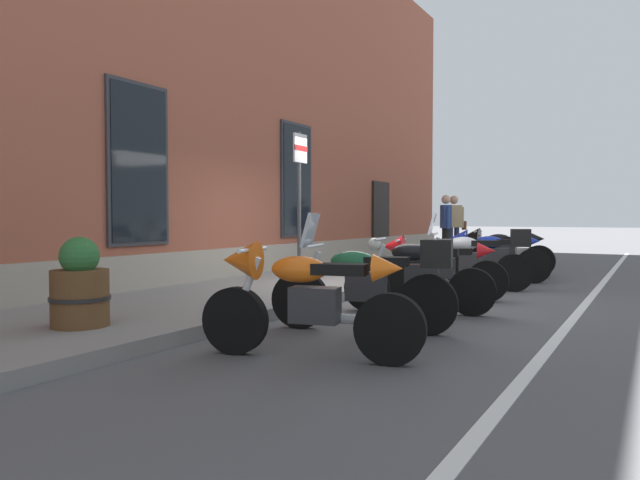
{
  "coord_description": "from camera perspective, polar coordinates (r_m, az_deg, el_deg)",
  "views": [
    {
      "loc": [
        -8.81,
        -4.1,
        1.28
      ],
      "look_at": [
        -0.89,
        0.45,
        0.92
      ],
      "focal_mm": 33.06,
      "sensor_mm": 36.0,
      "label": 1
    }
  ],
  "objects": [
    {
      "name": "barrel_planter",
      "position": [
        6.56,
        -22.22,
        -4.35
      ],
      "size": [
        0.61,
        0.61,
        0.92
      ],
      "color": "brown",
      "rests_on": "sidewalk"
    },
    {
      "name": "ground_plane",
      "position": [
        9.8,
        4.9,
        -5.28
      ],
      "size": [
        140.0,
        140.0,
        0.0
      ],
      "primitive_type": "plane",
      "color": "#4C4C4F"
    },
    {
      "name": "motorcycle_black_sport",
      "position": [
        13.58,
        17.0,
        -0.89
      ],
      "size": [
        0.62,
        2.17,
        1.04
      ],
      "color": "black",
      "rests_on": "ground_plane"
    },
    {
      "name": "motorcycle_black_naked",
      "position": [
        7.95,
        9.34,
        -3.5
      ],
      "size": [
        0.69,
        2.0,
        1.0
      ],
      "color": "black",
      "rests_on": "ground_plane"
    },
    {
      "name": "pedestrian_tan_coat",
      "position": [
        16.33,
        12.84,
        1.6
      ],
      "size": [
        0.52,
        0.52,
        1.7
      ],
      "color": "#2D3351",
      "rests_on": "sidewalk"
    },
    {
      "name": "motorcycle_red_sport",
      "position": [
        9.37,
        10.75,
        -2.31
      ],
      "size": [
        0.65,
        2.14,
        0.99
      ],
      "color": "black",
      "rests_on": "ground_plane"
    },
    {
      "name": "lane_stripe",
      "position": [
        8.95,
        23.93,
        -6.16
      ],
      "size": [
        28.91,
        0.12,
        0.01
      ],
      "primitive_type": "cube",
      "color": "silver",
      "rests_on": "ground_plane"
    },
    {
      "name": "brick_pub_facade",
      "position": [
        13.64,
        -18.96,
        14.2
      ],
      "size": [
        22.91,
        6.11,
        8.28
      ],
      "color": "brown",
      "rests_on": "ground_plane"
    },
    {
      "name": "motorcycle_green_touring",
      "position": [
        6.58,
        5.01,
        -4.12
      ],
      "size": [
        0.84,
        2.08,
        1.33
      ],
      "color": "black",
      "rests_on": "ground_plane"
    },
    {
      "name": "sidewalk",
      "position": [
        10.48,
        -2.35,
        -4.35
      ],
      "size": [
        28.91,
        2.91,
        0.16
      ],
      "primitive_type": "cube",
      "color": "slate",
      "rests_on": "ground_plane"
    },
    {
      "name": "motorcycle_silver_touring",
      "position": [
        10.61,
        14.84,
        -1.7
      ],
      "size": [
        0.88,
        2.11,
        1.36
      ],
      "color": "black",
      "rests_on": "ground_plane"
    },
    {
      "name": "motorcycle_orange_sport",
      "position": [
        5.33,
        -1.85,
        -5.38
      ],
      "size": [
        0.74,
        2.06,
        1.06
      ],
      "color": "black",
      "rests_on": "ground_plane"
    },
    {
      "name": "pedestrian_blue_top",
      "position": [
        15.52,
        12.07,
        1.56
      ],
      "size": [
        0.51,
        0.38,
        1.69
      ],
      "color": "black",
      "rests_on": "sidewalk"
    },
    {
      "name": "motorcycle_blue_sport",
      "position": [
        12.02,
        16.15,
        -1.27
      ],
      "size": [
        0.8,
        2.09,
        1.04
      ],
      "color": "black",
      "rests_on": "ground_plane"
    },
    {
      "name": "parking_sign",
      "position": [
        9.1,
        -1.99,
        5.04
      ],
      "size": [
        0.36,
        0.07,
        2.43
      ],
      "color": "#4C4C51",
      "rests_on": "sidewalk"
    }
  ]
}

